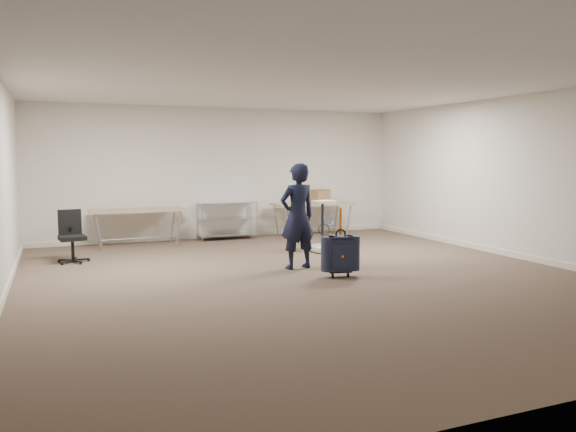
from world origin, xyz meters
name	(u,v)px	position (x,y,z in m)	size (l,w,h in m)	color
ground	(309,278)	(0.00, 0.00, 0.00)	(9.00, 9.00, 0.00)	#4C3A2E
room_shell	(275,259)	(0.00, 1.38, 0.05)	(8.00, 9.00, 9.00)	silver
folding_table_left	(137,212)	(-1.90, 3.95, 0.68)	(1.80, 0.75, 0.73)	#93805A
folding_table_right	(313,206)	(1.90, 3.95, 0.68)	(1.80, 0.75, 0.73)	#93805A
wire_shelf	(227,219)	(0.00, 4.20, 0.44)	(1.22, 0.47, 0.80)	silver
person	(298,216)	(0.12, 0.70, 0.83)	(0.60, 0.40, 1.66)	black
suitcase	(340,254)	(0.44, -0.14, 0.34)	(0.41, 0.29, 1.01)	#161E32
office_chair	(72,246)	(-3.14, 2.62, 0.26)	(0.53, 0.53, 0.87)	black
equipment_cart	(324,238)	(1.23, 2.01, 0.25)	(0.57, 0.57, 0.95)	silver
cardboard_box	(320,196)	(2.12, 4.04, 0.88)	(0.39, 0.30, 0.30)	#946A45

